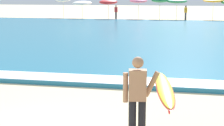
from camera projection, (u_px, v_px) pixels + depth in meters
The scene contains 11 objects.
sea at pixel (141, 35), 24.88m from camera, with size 120.00×28.00×0.14m, color teal.
surf_foam at pixel (93, 79), 11.97m from camera, with size 120.00×1.13×0.01m, color white.
surfer_with_board at pixel (150, 93), 6.98m from camera, with size 1.11×2.43×1.73m.
beach_umbrella_1 at pixel (82, 3), 41.13m from camera, with size 2.21×2.24×2.09m.
beach_umbrella_2 at pixel (108, 2), 40.27m from camera, with size 2.01×2.05×2.26m.
beach_umbrella_3 at pixel (138, 1), 40.19m from camera, with size 1.95×1.97×2.33m.
beach_umbrella_4 at pixel (160, 0), 39.88m from camera, with size 1.87×1.88×2.38m.
beach_umbrella_5 at pixel (177, 1), 39.67m from camera, with size 2.21×2.22×2.24m.
beach_umbrella_6 at pixel (213, 1), 39.20m from camera, with size 2.22×2.23×2.33m.
beachgoer_near_row_left at pixel (186, 13), 39.00m from camera, with size 0.32×0.20×1.58m.
beachgoer_near_row_mid at pixel (116, 12), 39.98m from camera, with size 0.32×0.20×1.58m.
Camera 1 is at (2.90, -6.08, 2.91)m, focal length 58.44 mm.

